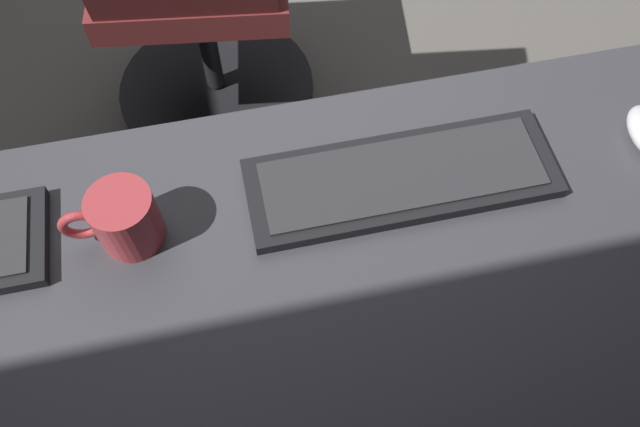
% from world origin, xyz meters
% --- Properties ---
extents(desk, '(2.36, 0.74, 0.73)m').
position_xyz_m(desk, '(0.12, 1.63, 0.67)').
color(desk, '#38383D').
rests_on(desk, ground).
extents(drawer_pedestal, '(0.40, 0.51, 0.69)m').
position_xyz_m(drawer_pedestal, '(-0.15, 1.65, 0.35)').
color(drawer_pedestal, '#38383D').
rests_on(drawer_pedestal, ground).
extents(keyboard_main, '(0.42, 0.14, 0.02)m').
position_xyz_m(keyboard_main, '(-0.02, 1.43, 0.74)').
color(keyboard_main, black).
rests_on(keyboard_main, desk).
extents(coffee_mug, '(0.12, 0.08, 0.09)m').
position_xyz_m(coffee_mug, '(0.34, 1.43, 0.77)').
color(coffee_mug, '#A53338').
rests_on(coffee_mug, desk).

